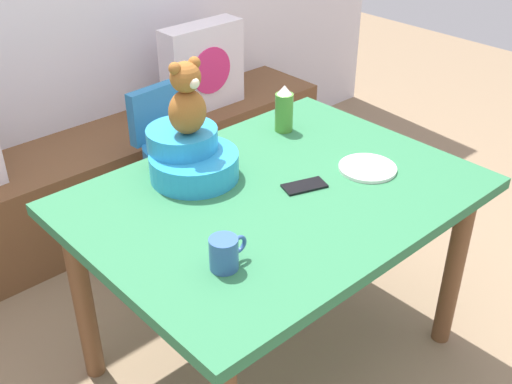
{
  "coord_description": "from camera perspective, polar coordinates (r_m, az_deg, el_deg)",
  "views": [
    {
      "loc": [
        -1.23,
        -1.25,
        1.81
      ],
      "look_at": [
        0.0,
        0.1,
        0.69
      ],
      "focal_mm": 44.03,
      "sensor_mm": 36.0,
      "label": 1
    }
  ],
  "objects": [
    {
      "name": "ground_plane",
      "position": [
        2.52,
        1.58,
        -14.44
      ],
      "size": [
        8.0,
        8.0,
        0.0
      ],
      "primitive_type": "plane",
      "color": "#8C7256"
    },
    {
      "name": "teddy_bear",
      "position": [
        2.03,
        -6.3,
        8.37
      ],
      "size": [
        0.13,
        0.12,
        0.25
      ],
      "color": "#995B25",
      "rests_on": "infant_seat_teal"
    },
    {
      "name": "pillow_floral_right",
      "position": [
        3.28,
        -4.87,
        11.25
      ],
      "size": [
        0.44,
        0.15,
        0.44
      ],
      "color": "silver",
      "rests_on": "window_bench"
    },
    {
      "name": "infant_seat_teal",
      "position": [
        2.12,
        -5.99,
        3.22
      ],
      "size": [
        0.3,
        0.33,
        0.16
      ],
      "color": "#2994CF",
      "rests_on": "dining_table"
    },
    {
      "name": "ketchup_bottle",
      "position": [
        2.42,
        2.57,
        7.5
      ],
      "size": [
        0.07,
        0.07,
        0.18
      ],
      "color": "#4C8C33",
      "rests_on": "dining_table"
    },
    {
      "name": "highchair",
      "position": [
        2.79,
        -6.96,
        3.74
      ],
      "size": [
        0.34,
        0.47,
        0.79
      ],
      "color": "#2672B2",
      "rests_on": "ground_plane"
    },
    {
      "name": "coffee_mug",
      "position": [
        1.69,
        -2.87,
        -5.56
      ],
      "size": [
        0.12,
        0.08,
        0.09
      ],
      "color": "#335999",
      "rests_on": "dining_table"
    },
    {
      "name": "cell_phone",
      "position": [
        2.08,
        4.42,
        0.55
      ],
      "size": [
        0.16,
        0.11,
        0.01
      ],
      "primitive_type": "cube",
      "rotation": [
        0.0,
        0.0,
        1.24
      ],
      "color": "black",
      "rests_on": "dining_table"
    },
    {
      "name": "dinner_plate_near",
      "position": [
        2.2,
        10.1,
        2.16
      ],
      "size": [
        0.2,
        0.2,
        0.01
      ],
      "primitive_type": "cylinder",
      "color": "white",
      "rests_on": "dining_table"
    },
    {
      "name": "dining_table",
      "position": [
        2.11,
        1.83,
        -2.23
      ],
      "size": [
        1.29,
        0.95,
        0.74
      ],
      "color": "#2D7247",
      "rests_on": "ground_plane"
    },
    {
      "name": "window_bench",
      "position": [
        3.18,
        -13.79,
        0.74
      ],
      "size": [
        2.6,
        0.44,
        0.46
      ],
      "primitive_type": "cube",
      "color": "brown",
      "rests_on": "ground_plane"
    }
  ]
}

